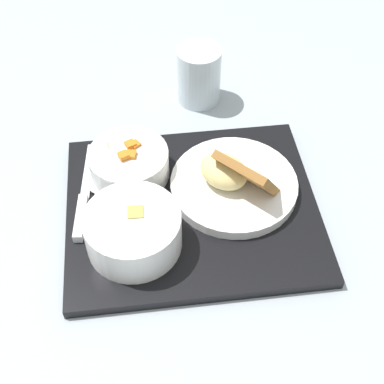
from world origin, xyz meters
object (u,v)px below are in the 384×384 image
(knife, at_px, (83,205))
(glass_water, at_px, (199,78))
(bowl_soup, at_px, (133,229))
(plate_main, at_px, (233,181))
(bowl_salad, at_px, (129,162))
(spoon, at_px, (98,198))

(knife, bearing_deg, glass_water, -33.51)
(bowl_soup, relative_size, plate_main, 0.69)
(bowl_salad, relative_size, plate_main, 0.63)
(spoon, bearing_deg, knife, 114.25)
(bowl_soup, distance_m, spoon, 0.11)
(plate_main, bearing_deg, bowl_soup, -151.47)
(bowl_salad, height_order, knife, bowl_salad)
(plate_main, relative_size, knife, 0.99)
(bowl_soup, bearing_deg, spoon, 120.39)
(bowl_salad, bearing_deg, knife, -140.62)
(bowl_salad, height_order, bowl_soup, bowl_soup)
(bowl_soup, relative_size, spoon, 0.81)
(bowl_soup, xyz_separation_m, plate_main, (0.16, 0.09, -0.02))
(bowl_salad, xyz_separation_m, knife, (-0.07, -0.06, -0.02))
(bowl_soup, height_order, knife, bowl_soup)
(spoon, bearing_deg, plate_main, -92.84)
(bowl_soup, xyz_separation_m, knife, (-0.07, 0.08, -0.03))
(bowl_soup, distance_m, knife, 0.11)
(spoon, bearing_deg, bowl_salad, -48.25)
(knife, height_order, glass_water, glass_water)
(plate_main, xyz_separation_m, knife, (-0.23, -0.01, -0.01))
(bowl_soup, height_order, glass_water, glass_water)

